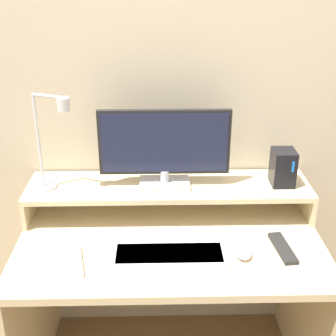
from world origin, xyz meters
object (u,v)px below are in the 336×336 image
at_px(keyboard, 169,255).
at_px(remote_secondary, 283,248).
at_px(monitor, 164,147).
at_px(mouse, 243,252).
at_px(remote_control, 75,261).
at_px(desk_lamp, 50,146).
at_px(router_dock, 283,167).

height_order(keyboard, remote_secondary, keyboard).
bearing_deg(monitor, mouse, -48.81).
relative_size(keyboard, mouse, 4.72).
distance_m(mouse, remote_control, 0.61).
xyz_separation_m(keyboard, mouse, (0.27, -0.00, 0.01)).
xyz_separation_m(keyboard, remote_control, (-0.34, -0.03, -0.00)).
xyz_separation_m(desk_lamp, remote_control, (0.12, -0.32, -0.32)).
bearing_deg(desk_lamp, mouse, -21.82).
bearing_deg(mouse, remote_control, -177.47).
distance_m(monitor, remote_control, 0.57).
height_order(router_dock, remote_control, router_dock).
xyz_separation_m(mouse, remote_secondary, (0.16, 0.04, -0.01)).
distance_m(monitor, remote_secondary, 0.60).
distance_m(router_dock, mouse, 0.43).
bearing_deg(mouse, remote_secondary, 13.67).
relative_size(desk_lamp, remote_control, 2.01).
distance_m(monitor, desk_lamp, 0.45).
height_order(monitor, desk_lamp, desk_lamp).
distance_m(router_dock, remote_control, 0.92).
relative_size(desk_lamp, router_dock, 2.65).
bearing_deg(keyboard, remote_control, -175.00).
distance_m(monitor, keyboard, 0.44).
bearing_deg(remote_secondary, mouse, -166.33).
xyz_separation_m(router_dock, remote_secondary, (-0.05, -0.29, -0.20)).
bearing_deg(mouse, monitor, 131.19).
relative_size(monitor, remote_secondary, 2.63).
distance_m(desk_lamp, router_dock, 0.95).
relative_size(remote_control, remote_secondary, 0.99).
bearing_deg(router_dock, desk_lamp, -178.14).
bearing_deg(monitor, keyboard, -88.00).
height_order(router_dock, keyboard, router_dock).
height_order(monitor, remote_secondary, monitor).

